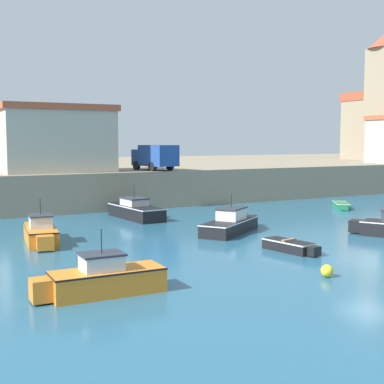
# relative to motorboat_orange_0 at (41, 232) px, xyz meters

# --- Properties ---
(ground_plane) EXTENTS (200.00, 200.00, 0.00)m
(ground_plane) POSITION_rel_motorboat_orange_0_xyz_m (12.61, -11.97, -0.59)
(ground_plane) COLOR #28607F
(quay_seawall) EXTENTS (120.00, 40.00, 3.12)m
(quay_seawall) POSITION_rel_motorboat_orange_0_xyz_m (12.61, 30.60, 0.97)
(quay_seawall) COLOR gray
(quay_seawall) RESTS_ON ground
(motorboat_orange_0) EXTENTS (2.15, 5.27, 2.51)m
(motorboat_orange_0) POSITION_rel_motorboat_orange_0_xyz_m (0.00, 0.00, 0.00)
(motorboat_orange_0) COLOR orange
(motorboat_orange_0) RESTS_ON ground
(dinghy_black_1) EXTENTS (1.54, 3.50, 0.63)m
(dinghy_black_1) POSITION_rel_motorboat_orange_0_xyz_m (10.76, -8.43, -0.29)
(dinghy_black_1) COLOR black
(dinghy_black_1) RESTS_ON ground
(motorboat_orange_3) EXTENTS (4.92, 1.65, 2.47)m
(motorboat_orange_3) POSITION_rel_motorboat_orange_0_xyz_m (-0.25, -11.26, 0.00)
(motorboat_orange_3) COLOR orange
(motorboat_orange_3) RESTS_ON ground
(dinghy_green_4) EXTENTS (2.72, 3.35, 0.58)m
(dinghy_green_4) POSITION_rel_motorboat_orange_0_xyz_m (25.92, 3.61, -0.32)
(dinghy_green_4) COLOR #237A4C
(dinghy_green_4) RESTS_ON ground
(motorboat_black_5) EXTENTS (5.78, 4.59, 2.47)m
(motorboat_black_5) POSITION_rel_motorboat_orange_0_xyz_m (11.16, -2.15, -0.03)
(motorboat_black_5) COLOR black
(motorboat_black_5) RESTS_ON ground
(motorboat_black_6) EXTENTS (2.39, 6.58, 2.42)m
(motorboat_black_6) POSITION_rel_motorboat_orange_0_xyz_m (8.27, 6.45, -0.00)
(motorboat_black_6) COLOR black
(motorboat_black_6) RESTS_ON ground
(mooring_buoy) EXTENTS (0.54, 0.54, 0.54)m
(mooring_buoy) POSITION_rel_motorboat_orange_0_xyz_m (8.81, -13.29, -0.33)
(mooring_buoy) COLOR yellow
(mooring_buoy) RESTS_ON ground
(harbor_shed_near_wharf) EXTENTS (9.20, 6.05, 5.48)m
(harbor_shed_near_wharf) POSITION_rel_motorboat_orange_0_xyz_m (4.61, 14.50, 5.29)
(harbor_shed_near_wharf) COLOR #BCB29E
(harbor_shed_near_wharf) RESTS_ON quay_seawall
(truck_on_quay) EXTENTS (2.90, 4.63, 2.20)m
(truck_on_quay) POSITION_rel_motorboat_orange_0_xyz_m (12.69, 12.53, 3.74)
(truck_on_quay) COLOR #234793
(truck_on_quay) RESTS_ON quay_seawall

